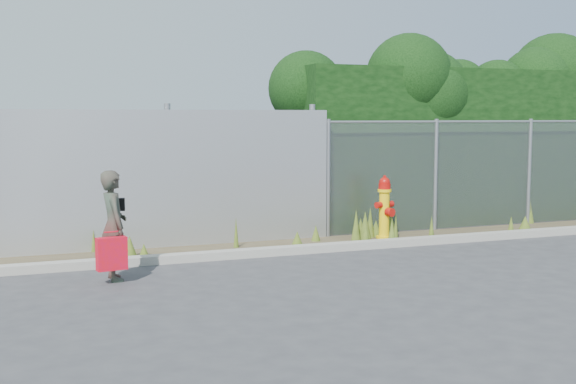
{
  "coord_description": "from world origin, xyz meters",
  "views": [
    {
      "loc": [
        -4.0,
        -8.33,
        2.09
      ],
      "look_at": [
        -0.3,
        1.4,
        1.0
      ],
      "focal_mm": 45.0,
      "sensor_mm": 36.0,
      "label": 1
    }
  ],
  "objects": [
    {
      "name": "chainlink_fence",
      "position": [
        4.25,
        3.0,
        1.03
      ],
      "size": [
        6.5,
        0.07,
        2.05
      ],
      "color": "gray",
      "rests_on": "ground"
    },
    {
      "name": "ground",
      "position": [
        0.0,
        0.0,
        0.0
      ],
      "size": [
        80.0,
        80.0,
        0.0
      ],
      "primitive_type": "plane",
      "color": "#37373A",
      "rests_on": "ground"
    },
    {
      "name": "fire_hydrant",
      "position": [
        1.86,
        2.46,
        0.53
      ],
      "size": [
        0.37,
        0.33,
        1.1
      ],
      "rotation": [
        0.0,
        0.0,
        0.28
      ],
      "color": "yellow",
      "rests_on": "ground"
    },
    {
      "name": "red_tote_bag",
      "position": [
        -2.91,
        0.72,
        0.39
      ],
      "size": [
        0.37,
        0.14,
        0.49
      ],
      "rotation": [
        0.0,
        0.0,
        0.16
      ],
      "color": "red"
    },
    {
      "name": "curb",
      "position": [
        0.0,
        1.8,
        0.06
      ],
      "size": [
        16.0,
        0.22,
        0.12
      ],
      "primitive_type": "cube",
      "color": "gray",
      "rests_on": "ground"
    },
    {
      "name": "weed_strip",
      "position": [
        -0.51,
        2.47,
        0.13
      ],
      "size": [
        16.0,
        1.32,
        0.55
      ],
      "color": "#463B28",
      "rests_on": "ground"
    },
    {
      "name": "hedge",
      "position": [
        4.52,
        4.02,
        2.04
      ],
      "size": [
        7.76,
        2.11,
        3.85
      ],
      "color": "black",
      "rests_on": "ground"
    },
    {
      "name": "corrugated_fence",
      "position": [
        -3.25,
        3.01,
        1.1
      ],
      "size": [
        8.5,
        0.21,
        2.3
      ],
      "color": "#AAACB1",
      "rests_on": "ground"
    },
    {
      "name": "woman",
      "position": [
        -2.85,
        0.97,
        0.71
      ],
      "size": [
        0.39,
        0.55,
        1.41
      ],
      "primitive_type": "imported",
      "rotation": [
        0.0,
        0.0,
        1.67
      ],
      "color": "#0D5640",
      "rests_on": "ground"
    },
    {
      "name": "black_shoulder_bag",
      "position": [
        -2.79,
        1.14,
        0.95
      ],
      "size": [
        0.22,
        0.09,
        0.16
      ],
      "rotation": [
        0.0,
        0.0,
        -0.16
      ],
      "color": "black"
    }
  ]
}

